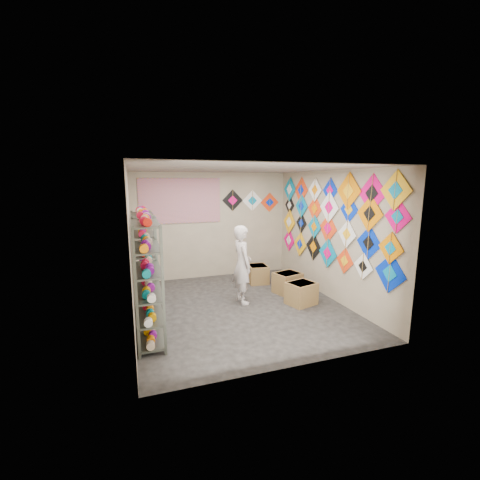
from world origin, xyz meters
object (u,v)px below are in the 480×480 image
object	(u,v)px
carton_b	(288,283)
carton_c	(258,274)
shelf_rack_back	(144,262)
shelf_rack_front	(148,282)
shopkeeper	(242,264)
carton_a	(301,293)

from	to	relation	value
carton_b	carton_c	distance (m)	0.96
shelf_rack_back	carton_c	xyz separation A→B (m)	(2.69, 0.88, -0.73)
shelf_rack_front	shelf_rack_back	bearing A→B (deg)	90.00
shelf_rack_back	carton_c	world-z (taller)	shelf_rack_back
shopkeeper	carton_a	bearing A→B (deg)	-116.13
shopkeeper	carton_c	bearing A→B (deg)	-37.74
shelf_rack_back	carton_c	bearing A→B (deg)	18.05
shelf_rack_front	carton_a	distance (m)	3.15
shopkeeper	carton_c	distance (m)	1.47
shelf_rack_back	carton_a	world-z (taller)	shelf_rack_back
shelf_rack_back	carton_a	size ratio (longest dim) A/B	3.50
shelf_rack_back	carton_b	xyz separation A→B (m)	(3.06, -0.01, -0.72)
shelf_rack_front	carton_c	size ratio (longest dim) A/B	3.76
shelf_rack_front	shopkeeper	xyz separation A→B (m)	(1.90, 1.08, -0.15)
shelf_rack_front	carton_a	bearing A→B (deg)	10.95
carton_a	carton_b	world-z (taller)	carton_b
shopkeeper	carton_c	xyz separation A→B (m)	(0.79, 1.10, -0.58)
carton_b	carton_c	bearing A→B (deg)	96.10
carton_b	shelf_rack_front	bearing A→B (deg)	-173.39
carton_c	shelf_rack_front	bearing A→B (deg)	-134.91
shelf_rack_front	shelf_rack_back	xyz separation A→B (m)	(0.00, 1.30, 0.00)
shelf_rack_front	shelf_rack_back	size ratio (longest dim) A/B	1.00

